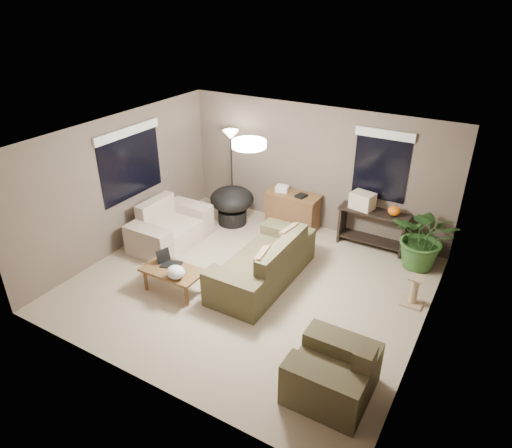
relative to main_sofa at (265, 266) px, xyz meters
The scene contains 20 objects.
room_shell 0.99m from the main_sofa, 127.73° to the right, with size 5.50×5.50×5.50m.
main_sofa is the anchor object (origin of this frame).
throw_pillows 0.44m from the main_sofa, ahead, with size 0.30×1.38×0.47m.
loveseat 2.24m from the main_sofa, behind, with size 0.90×1.60×0.85m.
armchair 2.52m from the main_sofa, 41.66° to the right, with size 0.95×1.00×0.85m.
coffee_table 1.52m from the main_sofa, 138.39° to the right, with size 1.00×0.55×0.42m.
laptop 1.60m from the main_sofa, 145.11° to the right, with size 0.42×0.33×0.24m.
plastic_bag 1.51m from the main_sofa, 128.93° to the right, with size 0.29×0.26×0.21m, color white.
desk 2.04m from the main_sofa, 103.20° to the left, with size 1.10×0.50×0.75m.
desk_papers 2.13m from the main_sofa, 107.47° to the left, with size 0.70×0.30×0.12m.
console_table 2.36m from the main_sofa, 59.64° to the left, with size 1.30×0.40×0.75m.
pumpkin 2.61m from the main_sofa, 52.84° to the left, with size 0.22×0.22×0.18m, color orange.
cardboard_box 2.32m from the main_sofa, 65.16° to the left, with size 0.41×0.31×0.31m, color beige.
papasan_chair 2.24m from the main_sofa, 137.05° to the left, with size 1.09×1.09×0.80m.
floor_lamp 2.84m from the main_sofa, 135.26° to the left, with size 0.32×0.32×1.91m.
ceiling_fixture 2.16m from the main_sofa, 127.73° to the right, with size 0.50×0.50×0.10m, color white.
houseplant 2.81m from the main_sofa, 39.02° to the left, with size 1.08×1.20×0.94m, color #2D5923.
cat_scratching_post 2.40m from the main_sofa, 14.97° to the left, with size 0.32×0.32×0.50m.
window_left 3.25m from the main_sofa, behind, with size 0.05×1.56×1.33m.
window_back 2.94m from the main_sofa, 63.37° to the left, with size 1.06×0.05×1.33m.
Camera 1 is at (3.28, -5.42, 4.46)m, focal length 32.00 mm.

